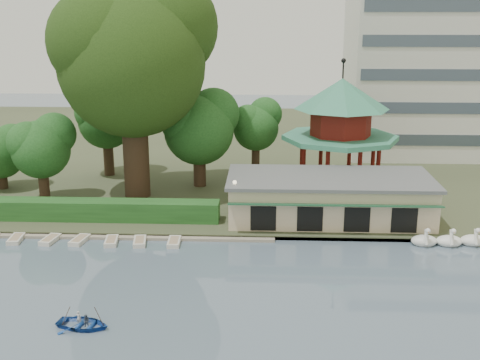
# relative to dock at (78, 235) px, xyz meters

# --- Properties ---
(ground_plane) EXTENTS (220.00, 220.00, 0.00)m
(ground_plane) POSITION_rel_dock_xyz_m (12.00, -17.20, -0.12)
(ground_plane) COLOR slate
(ground_plane) RESTS_ON ground
(shore) EXTENTS (220.00, 70.00, 0.40)m
(shore) POSITION_rel_dock_xyz_m (12.00, 34.80, 0.08)
(shore) COLOR #424930
(shore) RESTS_ON ground
(embankment) EXTENTS (220.00, 0.60, 0.30)m
(embankment) POSITION_rel_dock_xyz_m (12.00, 0.10, 0.03)
(embankment) COLOR gray
(embankment) RESTS_ON ground
(dock) EXTENTS (34.00, 1.60, 0.24)m
(dock) POSITION_rel_dock_xyz_m (0.00, 0.00, 0.00)
(dock) COLOR gray
(dock) RESTS_ON ground
(boathouse) EXTENTS (18.60, 9.39, 3.90)m
(boathouse) POSITION_rel_dock_xyz_m (22.00, 4.77, 2.25)
(boathouse) COLOR beige
(boathouse) RESTS_ON shore
(pavilion) EXTENTS (12.40, 12.40, 13.50)m
(pavilion) POSITION_rel_dock_xyz_m (24.00, 14.80, 7.36)
(pavilion) COLOR beige
(pavilion) RESTS_ON shore
(hedge) EXTENTS (30.00, 2.00, 1.80)m
(hedge) POSITION_rel_dock_xyz_m (-3.00, 3.30, 1.18)
(hedge) COLOR #245922
(hedge) RESTS_ON shore
(lamp_post) EXTENTS (0.36, 0.36, 4.28)m
(lamp_post) POSITION_rel_dock_xyz_m (13.50, 1.80, 3.22)
(lamp_post) COLOR black
(lamp_post) RESTS_ON shore
(big_tree) EXTENTS (15.89, 14.81, 22.34)m
(big_tree) POSITION_rel_dock_xyz_m (3.20, 11.03, 14.86)
(big_tree) COLOR #3A281C
(big_tree) RESTS_ON shore
(small_trees) EXTENTS (38.88, 16.26, 10.53)m
(small_trees) POSITION_rel_dock_xyz_m (-0.55, 14.38, 6.31)
(small_trees) COLOR #3A281C
(small_trees) RESTS_ON shore
(moored_rowboats) EXTENTS (24.94, 2.61, 0.36)m
(moored_rowboats) POSITION_rel_dock_xyz_m (-3.29, -1.39, 0.06)
(moored_rowboats) COLOR beige
(moored_rowboats) RESTS_ON ground
(rowboat_with_passengers) EXTENTS (5.12, 4.06, 2.01)m
(rowboat_with_passengers) POSITION_rel_dock_xyz_m (5.06, -15.40, 0.36)
(rowboat_with_passengers) COLOR #184399
(rowboat_with_passengers) RESTS_ON ground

